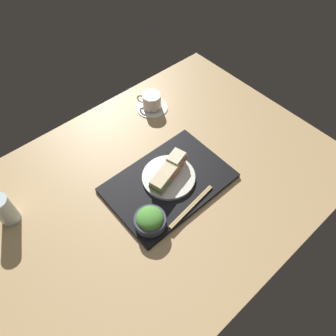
# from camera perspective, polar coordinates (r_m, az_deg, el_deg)

# --- Properties ---
(ground_plane) EXTENTS (1.40, 1.00, 0.03)m
(ground_plane) POSITION_cam_1_polar(r_m,az_deg,el_deg) (1.18, -2.29, -3.31)
(ground_plane) COLOR tan
(serving_tray) EXTENTS (0.45, 0.30, 0.02)m
(serving_tray) POSITION_cam_1_polar(r_m,az_deg,el_deg) (1.16, 0.14, -2.65)
(serving_tray) COLOR black
(serving_tray) RESTS_ON ground_plane
(sandwich_plate) EXTENTS (0.20, 0.20, 0.01)m
(sandwich_plate) POSITION_cam_1_polar(r_m,az_deg,el_deg) (1.16, 0.12, -1.65)
(sandwich_plate) COLOR silver
(sandwich_plate) RESTS_ON serving_tray
(sandwich_near) EXTENTS (0.08, 0.07, 0.05)m
(sandwich_near) POSITION_cam_1_polar(r_m,az_deg,el_deg) (1.10, -1.46, -2.76)
(sandwich_near) COLOR beige
(sandwich_near) RESTS_ON sandwich_plate
(sandwich_middle) EXTENTS (0.08, 0.07, 0.05)m
(sandwich_middle) POSITION_cam_1_polar(r_m,az_deg,el_deg) (1.13, 0.12, -0.75)
(sandwich_middle) COLOR beige
(sandwich_middle) RESTS_ON sandwich_plate
(sandwich_far) EXTENTS (0.08, 0.07, 0.06)m
(sandwich_far) POSITION_cam_1_polar(r_m,az_deg,el_deg) (1.16, 1.62, 1.32)
(sandwich_far) COLOR beige
(sandwich_far) RESTS_ON sandwich_plate
(salad_bowl) EXTENTS (0.11, 0.11, 0.06)m
(salad_bowl) POSITION_cam_1_polar(r_m,az_deg,el_deg) (1.04, -3.30, -9.43)
(salad_bowl) COLOR #33384C
(salad_bowl) RESTS_ON serving_tray
(chopsticks_pair) EXTENTS (0.22, 0.04, 0.01)m
(chopsticks_pair) POSITION_cam_1_polar(r_m,az_deg,el_deg) (1.10, 4.28, -6.99)
(chopsticks_pair) COLOR tan
(chopsticks_pair) RESTS_ON serving_tray
(coffee_cup) EXTENTS (0.14, 0.14, 0.07)m
(coffee_cup) POSITION_cam_1_polar(r_m,az_deg,el_deg) (1.41, -3.00, 11.92)
(coffee_cup) COLOR silver
(coffee_cup) RESTS_ON ground_plane
(drinking_glass) EXTENTS (0.06, 0.06, 0.12)m
(drinking_glass) POSITION_cam_1_polar(r_m,az_deg,el_deg) (1.17, -27.68, -6.82)
(drinking_glass) COLOR silver
(drinking_glass) RESTS_ON ground_plane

